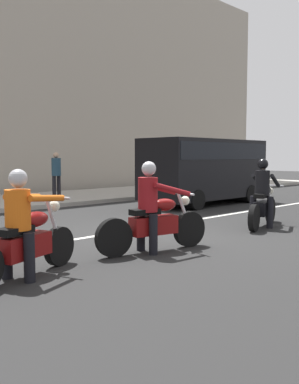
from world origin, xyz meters
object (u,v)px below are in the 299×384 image
(motorcycle_with_rider_black_leather, at_px, (263,199))
(motorcycle_with_rider_orange_stripe, at_px, (24,233))
(parked_van_black, at_px, (205,167))
(motorcycle_with_rider_crimson, at_px, (153,215))
(pedestrian_bystander, at_px, (56,172))

(motorcycle_with_rider_black_leather, xyz_separation_m, motorcycle_with_rider_orange_stripe, (-6.18, 0.02, -0.04))
(motorcycle_with_rider_orange_stripe, height_order, parked_van_black, parked_van_black)
(motorcycle_with_rider_black_leather, relative_size, parked_van_black, 0.43)
(motorcycle_with_rider_crimson, xyz_separation_m, motorcycle_with_rider_orange_stripe, (-2.42, 0.09, -0.02))
(motorcycle_with_rider_crimson, xyz_separation_m, motorcycle_with_rider_black_leather, (3.76, 0.07, 0.01))
(motorcycle_with_rider_crimson, xyz_separation_m, parked_van_black, (6.67, 4.10, 0.67))
(motorcycle_with_rider_crimson, bearing_deg, motorcycle_with_rider_orange_stripe, 177.92)
(motorcycle_with_rider_black_leather, distance_m, motorcycle_with_rider_orange_stripe, 6.18)
(parked_van_black, bearing_deg, pedestrian_bystander, 128.34)
(motorcycle_with_rider_crimson, relative_size, pedestrian_bystander, 1.31)
(motorcycle_with_rider_orange_stripe, height_order, pedestrian_bystander, pedestrian_bystander)
(motorcycle_with_rider_black_leather, relative_size, pedestrian_bystander, 1.26)
(motorcycle_with_rider_orange_stripe, bearing_deg, motorcycle_with_rider_black_leather, -0.15)
(motorcycle_with_rider_orange_stripe, xyz_separation_m, pedestrian_bystander, (5.74, 8.23, 0.50))
(motorcycle_with_rider_crimson, height_order, motorcycle_with_rider_black_leather, motorcycle_with_rider_black_leather)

